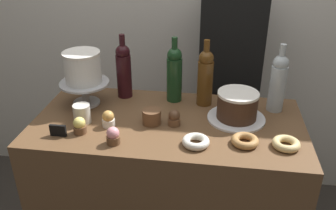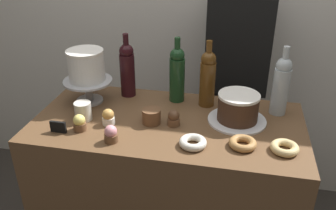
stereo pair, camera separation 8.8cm
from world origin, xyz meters
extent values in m
cube|color=silver|center=(0.00, 0.88, 1.30)|extent=(6.00, 0.05, 2.60)
cube|color=brown|center=(0.00, 0.00, 0.47)|extent=(1.22, 0.61, 0.95)
cylinder|color=#B2B2B7|center=(-0.42, 0.11, 0.95)|extent=(0.13, 0.13, 0.01)
cylinder|color=#B2B2B7|center=(-0.42, 0.11, 1.01)|extent=(0.04, 0.04, 0.09)
cylinder|color=#B2B2B7|center=(-0.42, 0.11, 1.06)|extent=(0.24, 0.24, 0.01)
cylinder|color=white|center=(-0.42, 0.11, 1.13)|extent=(0.17, 0.17, 0.14)
cylinder|color=white|center=(-0.42, 0.11, 1.21)|extent=(0.18, 0.18, 0.01)
cylinder|color=white|center=(0.31, 0.06, 0.95)|extent=(0.26, 0.26, 0.01)
cylinder|color=#3D2619|center=(0.31, 0.06, 1.01)|extent=(0.18, 0.18, 0.11)
cylinder|color=white|center=(0.31, 0.06, 1.08)|extent=(0.18, 0.18, 0.01)
cylinder|color=black|center=(-0.26, 0.23, 1.06)|extent=(0.08, 0.08, 0.22)
sphere|color=black|center=(-0.26, 0.23, 1.19)|extent=(0.07, 0.07, 0.07)
cylinder|color=black|center=(-0.26, 0.23, 1.24)|extent=(0.03, 0.03, 0.08)
cylinder|color=#5B3814|center=(0.15, 0.19, 1.06)|extent=(0.08, 0.08, 0.22)
sphere|color=#5B3814|center=(0.15, 0.19, 1.19)|extent=(0.07, 0.07, 0.07)
cylinder|color=#5B3814|center=(0.15, 0.19, 1.24)|extent=(0.03, 0.03, 0.08)
cylinder|color=#193D1E|center=(0.00, 0.22, 1.06)|extent=(0.08, 0.08, 0.22)
sphere|color=#193D1E|center=(0.00, 0.22, 1.19)|extent=(0.07, 0.07, 0.07)
cylinder|color=#193D1E|center=(0.00, 0.22, 1.24)|extent=(0.03, 0.03, 0.08)
cylinder|color=#B2BCC1|center=(0.49, 0.18, 1.06)|extent=(0.08, 0.08, 0.22)
sphere|color=#B2BCC1|center=(0.49, 0.18, 1.19)|extent=(0.07, 0.07, 0.07)
cylinder|color=#B2BCC1|center=(0.49, 0.18, 1.24)|extent=(0.03, 0.03, 0.08)
cylinder|color=brown|center=(-0.36, -0.16, 0.97)|extent=(0.06, 0.06, 0.03)
sphere|color=#EFDB6B|center=(-0.36, -0.16, 1.00)|extent=(0.05, 0.05, 0.05)
cylinder|color=brown|center=(0.03, -0.03, 0.97)|extent=(0.06, 0.06, 0.03)
sphere|color=brown|center=(0.03, -0.03, 1.00)|extent=(0.05, 0.05, 0.05)
cylinder|color=white|center=(-0.25, -0.08, 0.97)|extent=(0.06, 0.06, 0.03)
sphere|color=#CC9347|center=(-0.25, -0.08, 1.00)|extent=(0.05, 0.05, 0.05)
cylinder|color=brown|center=(-0.19, -0.22, 0.97)|extent=(0.06, 0.06, 0.03)
sphere|color=pink|center=(-0.19, -0.22, 1.00)|extent=(0.05, 0.05, 0.05)
torus|color=silver|center=(0.14, -0.18, 0.96)|extent=(0.11, 0.11, 0.03)
torus|color=#B27F47|center=(0.34, -0.14, 0.96)|extent=(0.11, 0.11, 0.03)
torus|color=#E0C17F|center=(0.50, -0.14, 0.96)|extent=(0.11, 0.11, 0.03)
cylinder|color=brown|center=(-0.07, -0.03, 0.95)|extent=(0.08, 0.08, 0.01)
cylinder|color=brown|center=(-0.07, -0.03, 0.96)|extent=(0.08, 0.08, 0.01)
cylinder|color=brown|center=(-0.07, -0.03, 0.98)|extent=(0.08, 0.08, 0.01)
cylinder|color=brown|center=(-0.07, -0.03, 0.99)|extent=(0.08, 0.08, 0.01)
cylinder|color=brown|center=(-0.07, -0.03, 1.00)|extent=(0.08, 0.08, 0.01)
cylinder|color=brown|center=(-0.07, -0.03, 1.01)|extent=(0.08, 0.08, 0.01)
cube|color=black|center=(-0.44, -0.19, 0.97)|extent=(0.07, 0.01, 0.05)
cylinder|color=silver|center=(-0.38, -0.07, 0.99)|extent=(0.08, 0.08, 0.08)
cube|color=black|center=(0.28, 0.64, 0.42)|extent=(0.28, 0.18, 0.85)
cube|color=black|center=(0.28, 0.64, 1.12)|extent=(0.36, 0.22, 0.55)
camera|label=1|loc=(0.20, -1.41, 1.76)|focal=38.63mm
camera|label=2|loc=(0.29, -1.39, 1.76)|focal=38.63mm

